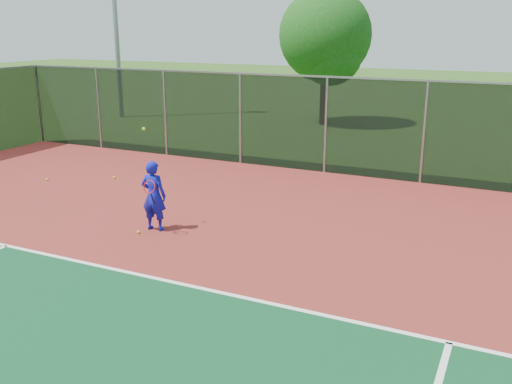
% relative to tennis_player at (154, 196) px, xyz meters
% --- Properties ---
extents(court_apron, '(30.00, 20.00, 0.02)m').
position_rel_tennis_player_xyz_m(court_apron, '(4.74, -3.21, -0.82)').
color(court_apron, maroon).
rests_on(court_apron, ground).
extents(fence_back, '(30.00, 0.06, 3.03)m').
position_rel_tennis_player_xyz_m(fence_back, '(4.74, 6.79, 0.73)').
color(fence_back, black).
rests_on(fence_back, court_apron).
extents(tennis_player, '(0.63, 0.64, 2.33)m').
position_rel_tennis_player_xyz_m(tennis_player, '(0.00, 0.00, 0.00)').
color(tennis_player, '#1114A4').
rests_on(tennis_player, court_apron).
extents(practice_ball_0, '(0.07, 0.07, 0.07)m').
position_rel_tennis_player_xyz_m(practice_ball_0, '(-2.73, 3.56, -0.78)').
color(practice_ball_0, '#D0ED1B').
rests_on(practice_ball_0, court_apron).
extents(practice_ball_2, '(0.07, 0.07, 0.07)m').
position_rel_tennis_player_xyz_m(practice_ball_2, '(-0.20, -0.38, -0.78)').
color(practice_ball_2, '#D0ED1B').
rests_on(practice_ball_2, court_apron).
extents(practice_ball_3, '(0.07, 0.07, 0.07)m').
position_rel_tennis_player_xyz_m(practice_ball_3, '(-3.80, 3.25, -0.78)').
color(practice_ball_3, '#D0ED1B').
rests_on(practice_ball_3, court_apron).
extents(practice_ball_4, '(0.07, 0.07, 0.07)m').
position_rel_tennis_player_xyz_m(practice_ball_4, '(-5.47, 2.19, -0.78)').
color(practice_ball_4, '#D0ED1B').
rests_on(practice_ball_4, court_apron).
extents(tree_back_left, '(4.26, 4.26, 6.25)m').
position_rel_tennis_player_xyz_m(tree_back_left, '(-1.30, 15.66, 3.09)').
color(tree_back_left, '#352313').
rests_on(tree_back_left, ground).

